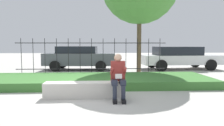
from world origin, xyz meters
The scene contains 7 objects.
ground_plane centered at (0.00, 0.00, 0.00)m, with size 60.00×60.00×0.00m, color #B2AFA8.
stone_bench centered at (-0.03, 0.00, 0.19)m, with size 2.23×0.47×0.43m.
person_seated_reader centered at (0.88, -0.27, 0.67)m, with size 0.42×0.73×1.23m.
grass_berm centered at (0.00, 1.98, 0.14)m, with size 8.87×2.56×0.28m.
iron_fence centered at (0.00, 3.99, 0.91)m, with size 6.87×0.03×1.75m.
car_parked_right centered at (5.05, 6.65, 0.72)m, with size 4.72×2.21×1.33m.
car_parked_center centered at (-0.81, 6.64, 0.73)m, with size 4.12×2.03×1.36m.
Camera 1 is at (0.42, -6.04, 1.50)m, focal length 35.00 mm.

